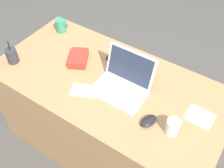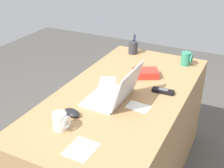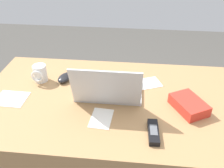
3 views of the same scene
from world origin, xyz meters
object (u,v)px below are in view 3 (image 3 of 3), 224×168
object	(u,v)px
snack_bag	(189,105)
coffee_mug_white	(40,73)
laptop	(108,90)
computer_mouse	(65,78)
cordless_phone	(153,132)

from	to	relation	value
snack_bag	coffee_mug_white	bearing A→B (deg)	-12.21
coffee_mug_white	snack_bag	bearing A→B (deg)	167.79
laptop	coffee_mug_white	size ratio (longest dim) A/B	3.53
laptop	computer_mouse	size ratio (longest dim) A/B	3.10
coffee_mug_white	cordless_phone	bearing A→B (deg)	149.90
laptop	coffee_mug_white	world-z (taller)	laptop
cordless_phone	coffee_mug_white	bearing A→B (deg)	-30.10
laptop	coffee_mug_white	bearing A→B (deg)	-16.28
computer_mouse	snack_bag	size ratio (longest dim) A/B	0.62
cordless_phone	snack_bag	world-z (taller)	snack_bag
laptop	coffee_mug_white	xyz separation A→B (m)	(0.40, -0.12, 0.00)
computer_mouse	coffee_mug_white	world-z (taller)	coffee_mug_white
laptop	computer_mouse	bearing A→B (deg)	-27.38
laptop	cordless_phone	bearing A→B (deg)	132.30
laptop	snack_bag	distance (m)	0.40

